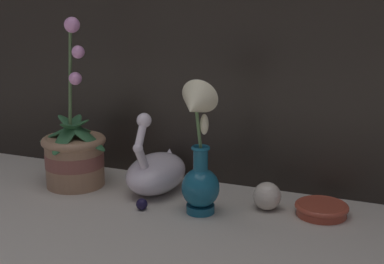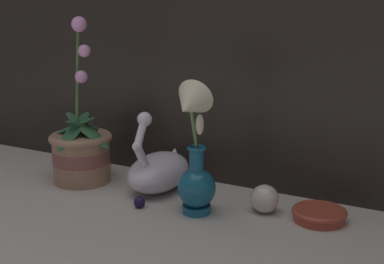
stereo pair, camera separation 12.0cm
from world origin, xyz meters
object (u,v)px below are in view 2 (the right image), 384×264
Objects in this scene: blue_vase at (194,159)px; amber_dish at (319,214)px; glass_sphere at (265,199)px; orchid_potted_plant at (81,150)px; swan_figurine at (159,170)px.

amber_dish is (0.25, 0.09, -0.11)m from blue_vase.
glass_sphere is at bearing -174.18° from amber_dish.
orchid_potted_plant is 0.60m from amber_dish.
glass_sphere is at bearing -3.20° from swan_figurine.
blue_vase is at bearing -148.04° from glass_sphere.
swan_figurine is at bearing 10.85° from orchid_potted_plant.
blue_vase is 2.56× the size of amber_dish.
blue_vase is 4.73× the size of glass_sphere.
orchid_potted_plant is 0.21m from swan_figurine.
swan_figurine is 3.41× the size of glass_sphere.
orchid_potted_plant is at bearing 170.70° from blue_vase.
swan_figurine is 1.85× the size of amber_dish.
orchid_potted_plant is 0.48m from glass_sphere.
orchid_potted_plant reaches higher than blue_vase.
swan_figurine reaches higher than amber_dish.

